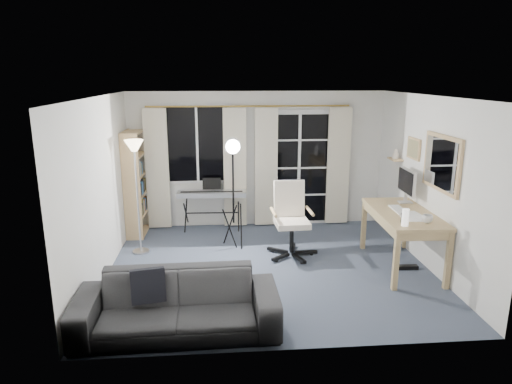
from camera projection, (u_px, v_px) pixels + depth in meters
floor at (269, 269)px, 6.50m from camera, size 4.50×4.00×0.02m
window at (197, 144)px, 7.94m from camera, size 1.20×0.08×1.40m
french_door at (299, 169)px, 8.21m from camera, size 1.32×0.09×2.11m
curtains at (250, 167)px, 8.03m from camera, size 3.60×0.07×2.13m
bookshelf at (134, 185)px, 7.75m from camera, size 0.31×0.83×1.78m
torchiere_lamp at (135, 163)px, 6.72m from camera, size 0.34×0.34×1.75m
keyboard_piano at (212, 194)px, 7.91m from camera, size 1.20×0.61×0.87m
studio_light at (233, 159)px, 6.90m from camera, size 0.31×0.36×1.79m
office_chair at (290, 212)px, 6.89m from camera, size 0.75×0.78×1.13m
desk at (404, 219)px, 6.38m from camera, size 0.81×1.55×0.82m
monitor at (407, 182)px, 6.73m from camera, size 0.20×0.59×0.51m
desk_clutter at (405, 230)px, 6.16m from camera, size 0.50×0.93×1.04m
mug at (427, 218)px, 5.86m from camera, size 0.14×0.11×0.13m
wall_mirror at (442, 163)px, 5.95m from camera, size 0.04×0.94×0.74m
framed_print at (414, 149)px, 6.81m from camera, size 0.03×0.42×0.32m
wall_shelf at (396, 156)px, 7.33m from camera, size 0.16×0.30×0.18m
sofa at (177, 295)px, 4.81m from camera, size 2.15×0.66×0.84m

